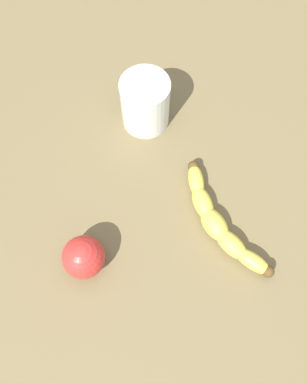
# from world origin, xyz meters

# --- Properties ---
(wooden_tabletop) EXTENTS (1.20, 1.20, 0.03)m
(wooden_tabletop) POSITION_xyz_m (0.00, 0.00, 0.01)
(wooden_tabletop) COLOR brown
(wooden_tabletop) RESTS_ON ground
(banana) EXTENTS (0.19, 0.17, 0.04)m
(banana) POSITION_xyz_m (0.03, -0.04, 0.05)
(banana) COLOR #E1CB47
(banana) RESTS_ON wooden_tabletop
(smoothie_glass) EXTENTS (0.09, 0.09, 0.10)m
(smoothie_glass) POSITION_xyz_m (-0.16, 0.13, 0.08)
(smoothie_glass) COLOR silver
(smoothie_glass) RESTS_ON wooden_tabletop
(apple_fruit) EXTENTS (0.07, 0.07, 0.07)m
(apple_fruit) POSITION_xyz_m (-0.16, -0.17, 0.06)
(apple_fruit) COLOR red
(apple_fruit) RESTS_ON wooden_tabletop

